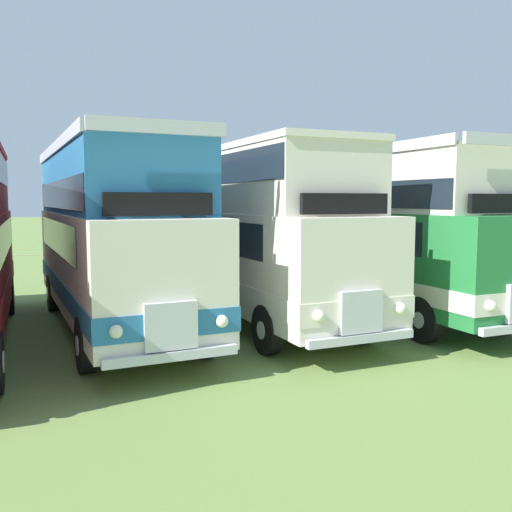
% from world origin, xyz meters
% --- Properties ---
extents(bus_seventh_in_row, '(2.70, 10.02, 4.52)m').
position_xyz_m(bus_seventh_in_row, '(7.28, 0.39, 2.36)').
color(bus_seventh_in_row, silver).
rests_on(bus_seventh_in_row, ground).
extents(bus_eighth_in_row, '(2.67, 10.29, 4.49)m').
position_xyz_m(bus_eighth_in_row, '(10.92, 0.24, 2.47)').
color(bus_eighth_in_row, silver).
rests_on(bus_eighth_in_row, ground).
extents(bus_ninth_in_row, '(2.78, 10.88, 4.52)m').
position_xyz_m(bus_ninth_in_row, '(14.56, -0.05, 2.36)').
color(bus_ninth_in_row, '#237538').
rests_on(bus_ninth_in_row, ground).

